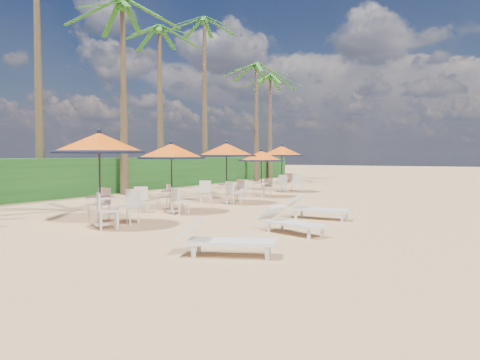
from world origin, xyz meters
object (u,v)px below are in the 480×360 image
at_px(station_1, 170,160).
at_px(lounger_far, 314,208).
at_px(lounger_near, 221,239).
at_px(lounger_mid, 289,221).
at_px(station_4, 283,157).
at_px(station_3, 261,160).
at_px(station_0, 101,155).
at_px(station_2, 226,157).

relative_size(station_1, lounger_far, 1.19).
xyz_separation_m(lounger_near, lounger_mid, (0.15, 3.04, -0.02)).
height_order(station_1, lounger_near, station_1).
bearing_deg(station_4, station_3, -84.74).
relative_size(station_0, station_2, 1.05).
bearing_deg(lounger_mid, station_0, -146.24).
distance_m(station_1, lounger_far, 5.24).
bearing_deg(lounger_far, station_0, -140.05).
bearing_deg(station_3, station_2, -89.78).
bearing_deg(station_1, lounger_near, -45.66).
bearing_deg(lounger_far, lounger_near, -88.17).
distance_m(station_1, station_3, 6.87).
distance_m(station_0, station_2, 7.02).
xyz_separation_m(station_0, station_3, (-0.06, 10.28, -0.25)).
distance_m(station_4, lounger_near, 16.56).
distance_m(lounger_mid, lounger_far, 2.92).
bearing_deg(station_2, station_0, -89.63).
height_order(station_1, station_3, station_1).
bearing_deg(station_2, lounger_mid, -48.58).
bearing_deg(station_1, station_3, 88.72).
relative_size(lounger_near, lounger_mid, 1.05).
bearing_deg(station_4, station_0, -88.44).
height_order(station_0, lounger_far, station_0).
xyz_separation_m(station_2, lounger_mid, (5.19, -5.88, -1.55)).
bearing_deg(station_2, lounger_near, -60.56).
relative_size(station_1, station_2, 0.96).
height_order(station_2, lounger_mid, station_2).
distance_m(station_1, lounger_mid, 6.01).
height_order(station_4, lounger_far, station_4).
height_order(lounger_near, lounger_mid, lounger_near).
height_order(station_2, lounger_far, station_2).
relative_size(station_0, lounger_far, 1.31).
xyz_separation_m(lounger_near, lounger_far, (-0.20, 5.94, 0.01)).
bearing_deg(station_1, station_4, 90.89).
bearing_deg(lounger_near, station_0, 137.59).
bearing_deg(station_0, lounger_near, -20.92).
distance_m(station_2, lounger_near, 10.36).
height_order(station_3, station_4, station_4).
height_order(station_3, lounger_mid, station_3).
bearing_deg(lounger_mid, station_2, 152.74).
height_order(station_0, station_4, station_0).
height_order(station_0, lounger_mid, station_0).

